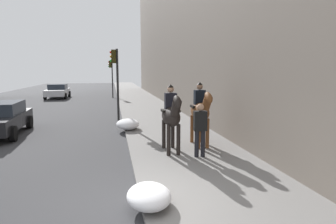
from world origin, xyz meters
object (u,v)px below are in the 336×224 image
object	(u,v)px
mounted_horse_near	(171,115)
mounted_horse_far	(200,111)
pedestrian_greeting	(200,127)
car_mid_lane	(58,91)
traffic_light_near_curb	(116,74)
traffic_light_far_curb	(111,73)
car_near_lane	(1,118)

from	to	relation	value
mounted_horse_near	mounted_horse_far	distance (m)	1.34
pedestrian_greeting	car_mid_lane	size ratio (longest dim) A/B	0.39
mounted_horse_near	car_mid_lane	world-z (taller)	mounted_horse_near
traffic_light_near_curb	traffic_light_far_curb	size ratio (longest dim) A/B	1.03
car_mid_lane	pedestrian_greeting	bearing A→B (deg)	19.81
car_near_lane	mounted_horse_far	bearing A→B (deg)	62.08
pedestrian_greeting	car_mid_lane	bearing A→B (deg)	26.26
car_mid_lane	car_near_lane	bearing A→B (deg)	1.84
car_mid_lane	traffic_light_near_curb	distance (m)	16.41
traffic_light_near_curb	mounted_horse_near	bearing A→B (deg)	-165.32
mounted_horse_near	traffic_light_far_curb	distance (m)	21.05
car_near_lane	traffic_light_far_curb	distance (m)	17.26
traffic_light_far_curb	pedestrian_greeting	bearing A→B (deg)	-172.89
car_mid_lane	traffic_light_far_curb	world-z (taller)	traffic_light_far_curb
car_mid_lane	traffic_light_far_curb	size ratio (longest dim) A/B	1.14
mounted_horse_far	car_mid_lane	size ratio (longest dim) A/B	0.52
mounted_horse_near	car_mid_lane	xyz separation A→B (m)	(21.67, 7.39, -0.63)
traffic_light_near_curb	mounted_horse_far	bearing A→B (deg)	-153.60
car_near_lane	car_mid_lane	xyz separation A→B (m)	(17.20, 0.63, -0.01)
car_near_lane	traffic_light_near_curb	bearing A→B (deg)	108.77
mounted_horse_near	car_near_lane	world-z (taller)	mounted_horse_near
car_near_lane	car_mid_lane	world-z (taller)	same
mounted_horse_far	car_mid_lane	xyz separation A→B (m)	(21.06, 8.59, -0.67)
traffic_light_near_curb	traffic_light_far_curb	world-z (taller)	traffic_light_near_curb
mounted_horse_near	traffic_light_near_curb	bearing A→B (deg)	-164.79
traffic_light_near_curb	traffic_light_far_curb	distance (m)	14.53
mounted_horse_near	traffic_light_near_curb	size ratio (longest dim) A/B	0.57
pedestrian_greeting	mounted_horse_near	bearing A→B (deg)	54.81
pedestrian_greeting	traffic_light_near_curb	size ratio (longest dim) A/B	0.43
mounted_horse_far	car_mid_lane	bearing A→B (deg)	-156.62
car_mid_lane	traffic_light_far_curb	distance (m)	5.82
pedestrian_greeting	traffic_light_near_curb	world-z (taller)	traffic_light_near_curb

